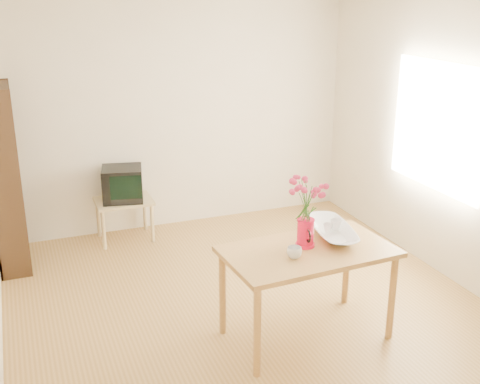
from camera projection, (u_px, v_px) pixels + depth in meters
name	position (u px, v px, depth m)	size (l,w,h in m)	color
room	(257.00, 167.00, 4.72)	(4.50, 4.50, 4.50)	olive
table	(308.00, 260.00, 4.60)	(1.33, 0.82, 0.75)	#AA773A
tv_stand	(124.00, 206.00, 6.50)	(0.60, 0.45, 0.46)	tan
bookshelf	(6.00, 185.00, 5.77)	(0.28, 0.70, 1.80)	black
pitcher	(305.00, 234.00, 4.59)	(0.15, 0.22, 0.23)	#EB0D38
flowers	(307.00, 198.00, 4.50)	(0.26, 0.26, 0.36)	#D7325F
mug	(294.00, 253.00, 4.41)	(0.11, 0.11, 0.09)	white
bowl	(333.00, 210.00, 4.77)	(0.45, 0.45, 0.43)	white
teacup_a	(328.00, 216.00, 4.77)	(0.06, 0.06, 0.06)	white
teacup_b	(337.00, 213.00, 4.81)	(0.08, 0.08, 0.07)	white
television	(122.00, 183.00, 6.43)	(0.48, 0.46, 0.36)	black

